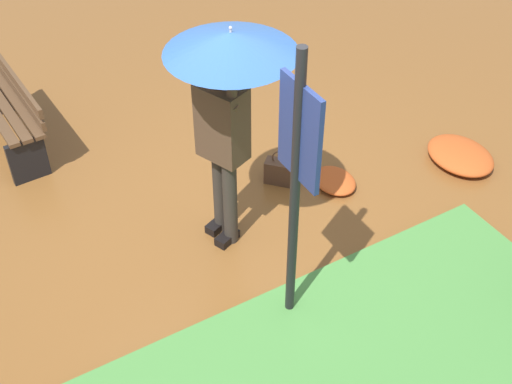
{
  "coord_description": "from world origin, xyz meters",
  "views": [
    {
      "loc": [
        3.62,
        -2.0,
        4.16
      ],
      "look_at": [
        0.29,
        -0.06,
        0.85
      ],
      "focal_mm": 47.54,
      "sensor_mm": 36.0,
      "label": 1
    }
  ],
  "objects_px": {
    "person_with_umbrella": "(227,85)",
    "handbag": "(281,172)",
    "park_bench": "(10,110)",
    "info_sign_post": "(298,165)"
  },
  "relations": [
    {
      "from": "info_sign_post",
      "to": "park_bench",
      "type": "bearing_deg",
      "value": -159.25
    },
    {
      "from": "person_with_umbrella",
      "to": "handbag",
      "type": "xyz_separation_m",
      "value": [
        -0.44,
        0.77,
        -1.42
      ]
    },
    {
      "from": "info_sign_post",
      "to": "park_bench",
      "type": "height_order",
      "value": "info_sign_post"
    },
    {
      "from": "person_with_umbrella",
      "to": "info_sign_post",
      "type": "bearing_deg",
      "value": 0.7
    },
    {
      "from": "handbag",
      "to": "park_bench",
      "type": "relative_size",
      "value": 0.26
    },
    {
      "from": "person_with_umbrella",
      "to": "park_bench",
      "type": "xyz_separation_m",
      "value": [
        -2.33,
        -1.22,
        -1.15
      ]
    },
    {
      "from": "handbag",
      "to": "park_bench",
      "type": "bearing_deg",
      "value": -133.4
    },
    {
      "from": "person_with_umbrella",
      "to": "park_bench",
      "type": "height_order",
      "value": "person_with_umbrella"
    },
    {
      "from": "info_sign_post",
      "to": "park_bench",
      "type": "distance_m",
      "value": 3.64
    },
    {
      "from": "person_with_umbrella",
      "to": "info_sign_post",
      "type": "xyz_separation_m",
      "value": [
        0.93,
        0.01,
        -0.11
      ]
    }
  ]
}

